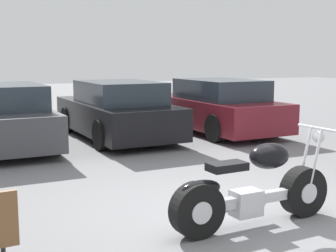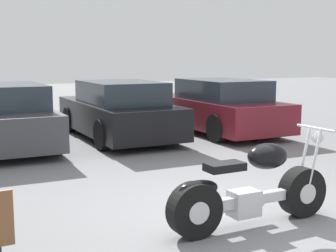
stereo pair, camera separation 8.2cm
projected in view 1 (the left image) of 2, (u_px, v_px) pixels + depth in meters
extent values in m
plane|color=slate|center=(244.00, 213.00, 5.90)|extent=(60.00, 60.00, 0.00)
cylinder|color=black|center=(303.00, 191.00, 5.79)|extent=(0.62, 0.21, 0.62)
cylinder|color=silver|center=(303.00, 191.00, 5.79)|extent=(0.25, 0.23, 0.25)
cylinder|color=black|center=(197.00, 210.00, 5.07)|extent=(0.62, 0.21, 0.62)
cylinder|color=silver|center=(197.00, 210.00, 5.07)|extent=(0.25, 0.23, 0.25)
cube|color=silver|center=(254.00, 199.00, 5.43)|extent=(1.18, 0.14, 0.12)
cube|color=silver|center=(246.00, 203.00, 5.38)|extent=(0.35, 0.25, 0.30)
ellipsoid|color=black|center=(269.00, 156.00, 5.46)|extent=(0.53, 0.37, 0.30)
cube|color=black|center=(227.00, 167.00, 5.19)|extent=(0.45, 0.25, 0.09)
ellipsoid|color=black|center=(201.00, 189.00, 5.06)|extent=(0.48, 0.21, 0.20)
cylinder|color=silver|center=(315.00, 161.00, 5.69)|extent=(0.22, 0.04, 0.79)
cylinder|color=silver|center=(305.00, 158.00, 5.85)|extent=(0.22, 0.04, 0.79)
cylinder|color=silver|center=(317.00, 128.00, 5.76)|extent=(0.05, 0.62, 0.03)
sphere|color=silver|center=(319.00, 137.00, 5.79)|extent=(0.15, 0.15, 0.15)
cylinder|color=silver|center=(224.00, 210.00, 5.42)|extent=(1.18, 0.11, 0.08)
cube|color=#3D3D42|center=(1.00, 123.00, 10.20)|extent=(1.81, 4.40, 0.71)
cube|color=#28333D|center=(1.00, 96.00, 9.87)|extent=(1.59, 2.29, 0.51)
cylinder|color=black|center=(30.00, 122.00, 11.80)|extent=(0.20, 0.66, 0.66)
cylinder|color=black|center=(55.00, 139.00, 9.39)|extent=(0.20, 0.66, 0.66)
cube|color=black|center=(116.00, 116.00, 11.37)|extent=(1.81, 4.40, 0.71)
cube|color=#28333D|center=(119.00, 92.00, 11.05)|extent=(1.59, 2.29, 0.51)
cylinder|color=black|center=(67.00, 120.00, 12.23)|extent=(0.20, 0.66, 0.66)
cylinder|color=black|center=(127.00, 116.00, 12.98)|extent=(0.20, 0.66, 0.66)
cylinder|color=black|center=(101.00, 135.00, 9.82)|extent=(0.20, 0.66, 0.66)
cylinder|color=black|center=(172.00, 130.00, 10.57)|extent=(0.20, 0.66, 0.66)
cube|color=maroon|center=(215.00, 112.00, 12.30)|extent=(1.81, 4.40, 0.71)
cube|color=#28333D|center=(221.00, 89.00, 11.97)|extent=(1.59, 2.29, 0.51)
cylinder|color=black|center=(163.00, 115.00, 13.15)|extent=(0.20, 0.66, 0.66)
cylinder|color=black|center=(214.00, 112.00, 13.90)|extent=(0.20, 0.66, 0.66)
cylinder|color=black|center=(215.00, 128.00, 10.74)|extent=(0.20, 0.66, 0.66)
cylinder|color=black|center=(273.00, 124.00, 11.49)|extent=(0.20, 0.66, 0.66)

